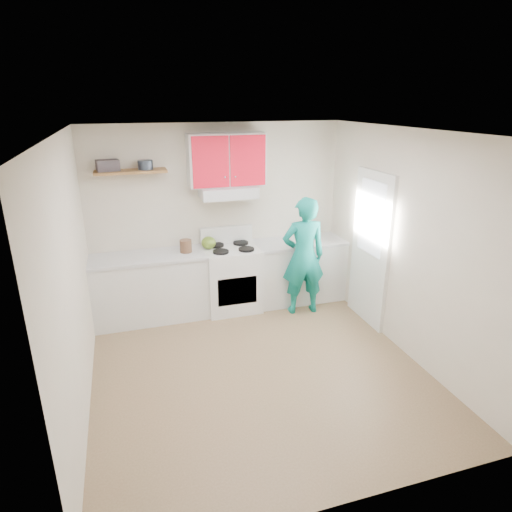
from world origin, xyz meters
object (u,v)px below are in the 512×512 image
object	(u,v)px
tin	(145,165)
kettle	(209,243)
stove	(232,278)
person	(303,256)
crock	(186,247)

from	to	relation	value
tin	kettle	size ratio (longest dim) A/B	0.94
stove	kettle	xyz separation A→B (m)	(-0.30, 0.08, 0.55)
tin	person	xyz separation A→B (m)	(1.99, -0.57, -1.26)
tin	kettle	bearing A→B (deg)	-6.85
stove	person	distance (m)	1.08
stove	kettle	bearing A→B (deg)	165.60
kettle	tin	bearing A→B (deg)	-174.41
person	kettle	bearing A→B (deg)	-15.81
stove	person	bearing A→B (deg)	-23.30
crock	kettle	bearing A→B (deg)	10.64
tin	crock	distance (m)	1.19
tin	person	bearing A→B (deg)	-15.95
stove	tin	bearing A→B (deg)	170.97
person	crock	bearing A→B (deg)	-9.57
tin	crock	bearing A→B (deg)	-19.35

